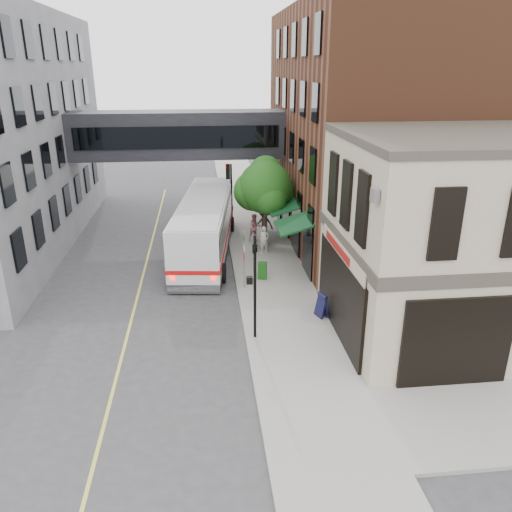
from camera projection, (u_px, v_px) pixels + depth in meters
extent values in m
plane|color=#38383A|center=(250.00, 367.00, 19.11)|extent=(120.00, 120.00, 0.00)
cube|color=gray|center=(260.00, 243.00, 32.28)|extent=(4.00, 60.00, 0.15)
cube|color=tan|center=(463.00, 241.00, 20.42)|extent=(10.00, 8.00, 8.15)
cube|color=#38332B|center=(464.00, 239.00, 20.39)|extent=(10.12, 8.12, 0.50)
cube|color=#38332B|center=(480.00, 136.00, 18.91)|extent=(10.12, 8.12, 0.30)
cube|color=black|center=(340.00, 296.00, 20.70)|extent=(0.14, 6.40, 3.40)
cube|color=black|center=(339.00, 296.00, 20.70)|extent=(0.04, 5.90, 3.00)
cube|color=maroon|center=(337.00, 247.00, 20.56)|extent=(0.03, 3.60, 0.32)
cube|color=#572F1B|center=(384.00, 130.00, 31.54)|extent=(12.00, 18.00, 14.00)
cube|color=#0C3613|center=(278.00, 199.00, 31.12)|extent=(1.80, 13.00, 0.40)
cube|color=black|center=(179.00, 135.00, 33.19)|extent=(14.00, 3.00, 3.00)
cube|color=black|center=(178.00, 138.00, 31.75)|extent=(13.00, 0.08, 1.40)
cube|color=black|center=(179.00, 132.00, 34.63)|extent=(13.00, 0.08, 1.40)
cylinder|color=black|center=(255.00, 288.00, 20.15)|extent=(0.12, 0.12, 4.50)
cube|color=black|center=(249.00, 280.00, 20.00)|extent=(0.25, 0.22, 0.30)
imported|color=black|center=(255.00, 245.00, 19.49)|extent=(0.20, 0.16, 1.00)
cylinder|color=black|center=(232.00, 197.00, 34.07)|extent=(0.12, 0.12, 4.50)
cube|color=black|center=(228.00, 192.00, 33.92)|extent=(0.25, 0.22, 0.30)
cube|color=black|center=(228.00, 172.00, 33.42)|extent=(0.28, 0.28, 1.00)
sphere|color=#FF0C05|center=(225.00, 166.00, 33.28)|extent=(0.18, 0.18, 0.18)
cylinder|color=gray|center=(244.00, 260.00, 25.06)|extent=(0.08, 0.08, 3.00)
cube|color=white|center=(244.00, 247.00, 24.81)|extent=(0.03, 0.75, 0.22)
cube|color=#0C591E|center=(244.00, 237.00, 24.61)|extent=(0.03, 0.70, 0.18)
cube|color=#B20C0C|center=(244.00, 257.00, 24.98)|extent=(0.03, 0.30, 0.40)
cylinder|color=#382619|center=(265.00, 225.00, 30.85)|extent=(0.28, 0.28, 2.80)
sphere|color=#174D14|center=(265.00, 187.00, 29.99)|extent=(3.20, 3.20, 3.20)
sphere|color=#174D14|center=(277.00, 191.00, 30.68)|extent=(2.20, 2.20, 2.20)
sphere|color=#174D14|center=(253.00, 191.00, 30.30)|extent=(2.40, 2.40, 2.40)
sphere|color=#174D14|center=(266.00, 172.00, 30.27)|extent=(2.00, 2.00, 2.00)
cube|color=#D8CC4C|center=(144.00, 272.00, 27.88)|extent=(0.12, 40.00, 0.01)
cube|color=silver|center=(205.00, 225.00, 30.13)|extent=(4.12, 12.56, 3.11)
cube|color=black|center=(205.00, 217.00, 29.94)|extent=(4.16, 12.36, 1.13)
cube|color=#B20C0C|center=(206.00, 234.00, 30.33)|extent=(4.19, 12.59, 0.24)
cylinder|color=black|center=(172.00, 273.00, 26.38)|extent=(0.45, 1.10, 1.07)
cylinder|color=black|center=(222.00, 273.00, 26.36)|extent=(0.45, 1.10, 1.07)
cylinder|color=black|center=(193.00, 225.00, 34.39)|extent=(0.45, 1.10, 1.07)
cylinder|color=black|center=(231.00, 225.00, 34.37)|extent=(0.45, 1.10, 1.07)
imported|color=silver|center=(264.00, 240.00, 29.98)|extent=(0.69, 0.54, 1.68)
imported|color=pink|center=(255.00, 228.00, 32.09)|extent=(1.00, 0.85, 1.78)
imported|color=black|center=(264.00, 224.00, 32.69)|extent=(1.40, 1.16, 1.89)
cube|color=#164F12|center=(262.00, 271.00, 26.52)|extent=(0.54, 0.50, 0.90)
cube|color=black|center=(322.00, 305.00, 22.46)|extent=(0.58, 0.72, 1.12)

